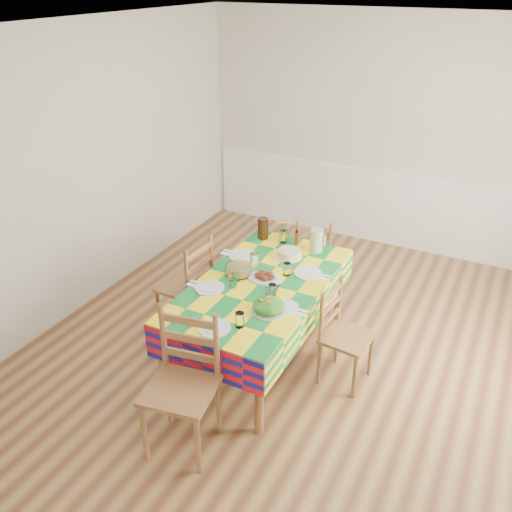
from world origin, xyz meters
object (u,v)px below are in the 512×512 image
at_px(meat_platter, 265,277).
at_px(chair_near, 183,385).
at_px(dining_table, 261,290).
at_px(chair_right, 343,335).
at_px(chair_far, 313,256).
at_px(chair_left, 188,286).
at_px(tea_pitcher, 263,228).
at_px(green_pitcher, 317,240).

bearing_deg(meat_platter, chair_near, -90.81).
distance_m(dining_table, chair_right, 0.78).
xyz_separation_m(chair_far, chair_left, (-0.75, -1.18, 0.06)).
height_order(tea_pitcher, chair_right, tea_pitcher).
xyz_separation_m(chair_near, chair_right, (0.75, 1.17, -0.09)).
relative_size(meat_platter, tea_pitcher, 1.47).
xyz_separation_m(tea_pitcher, chair_left, (-0.38, -0.77, -0.35)).
distance_m(green_pitcher, chair_left, 1.26).
bearing_deg(dining_table, green_pitcher, 75.15).
height_order(meat_platter, chair_near, chair_near).
bearing_deg(chair_near, chair_far, 80.09).
distance_m(tea_pitcher, chair_near, 1.99).
xyz_separation_m(green_pitcher, chair_near, (-0.21, -1.92, -0.31)).
bearing_deg(chair_far, chair_right, 103.12).
height_order(green_pitcher, chair_far, green_pitcher).
relative_size(dining_table, tea_pitcher, 8.93).
distance_m(meat_platter, chair_near, 1.26).
distance_m(green_pitcher, tea_pitcher, 0.56).
bearing_deg(green_pitcher, chair_far, 113.44).
distance_m(dining_table, meat_platter, 0.12).
distance_m(tea_pitcher, chair_left, 0.93).
xyz_separation_m(tea_pitcher, chair_far, (0.37, 0.41, -0.41)).
distance_m(dining_table, tea_pitcher, 0.87).
distance_m(green_pitcher, chair_right, 1.01).
bearing_deg(chair_left, dining_table, 93.20).
bearing_deg(dining_table, tea_pitcher, 115.27).
bearing_deg(chair_left, meat_platter, 98.01).
bearing_deg(chair_left, chair_far, 150.49).
height_order(green_pitcher, chair_near, chair_near).
height_order(dining_table, green_pitcher, green_pitcher).
bearing_deg(dining_table, chair_far, 89.37).
bearing_deg(chair_far, tea_pitcher, 29.05).
xyz_separation_m(meat_platter, chair_near, (-0.02, -1.23, -0.23)).
height_order(meat_platter, green_pitcher, green_pitcher).
height_order(meat_platter, chair_right, chair_right).
bearing_deg(chair_far, chair_left, 38.64).
relative_size(meat_platter, chair_near, 0.29).
distance_m(green_pitcher, chair_far, 0.62).
height_order(dining_table, meat_platter, meat_platter).
bearing_deg(tea_pitcher, meat_platter, -62.16).
bearing_deg(chair_far, green_pitcher, 94.61).
xyz_separation_m(green_pitcher, chair_left, (-0.94, -0.75, -0.35)).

